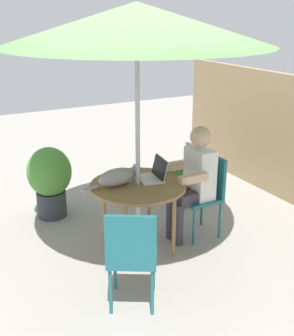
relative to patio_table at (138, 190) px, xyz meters
name	(u,v)px	position (x,y,z in m)	size (l,w,h in m)	color
ground_plane	(139,250)	(0.00, 0.00, -0.68)	(14.00, 14.00, 0.00)	gray
patio_table	(138,190)	(0.00, 0.00, 0.00)	(0.95, 0.95, 0.75)	olive
patio_umbrella	(137,24)	(0.00, 0.00, 1.56)	(2.42, 2.42, 2.43)	#B7B7BC
chair_occupied	(206,189)	(0.00, 0.82, -0.15)	(0.40, 0.40, 0.90)	#1E606B
chair_empty	(132,252)	(0.79, -0.46, -0.15)	(0.55, 0.55, 0.90)	#1E606B
person_seated	(194,177)	(0.00, 0.66, 0.02)	(0.48, 0.48, 1.24)	white
laptop	(155,173)	(-0.05, 0.22, 0.13)	(0.33, 0.29, 0.21)	silver
cat	(119,177)	(-0.07, -0.17, 0.15)	(0.24, 0.65, 0.17)	gray
potted_plant_near_fence	(180,181)	(-0.76, 0.98, -0.36)	(0.30, 0.30, 0.60)	#33383D
potted_plant_by_chair	(50,178)	(-1.22, -0.55, -0.19)	(0.52, 0.52, 0.86)	#33383D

